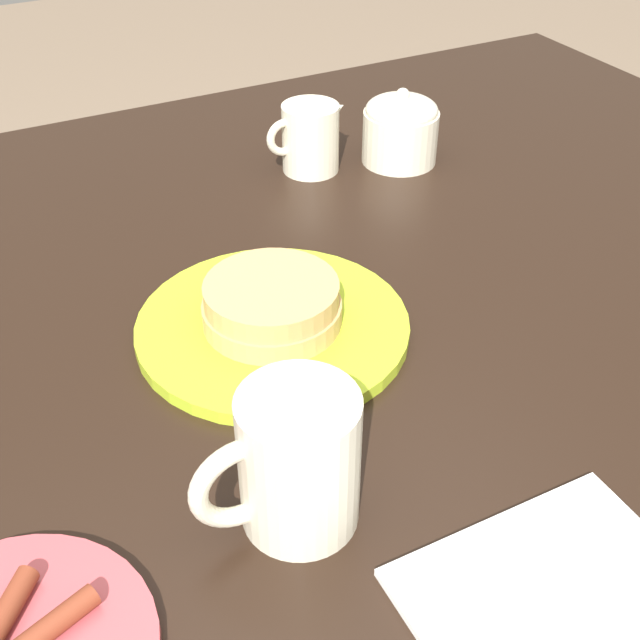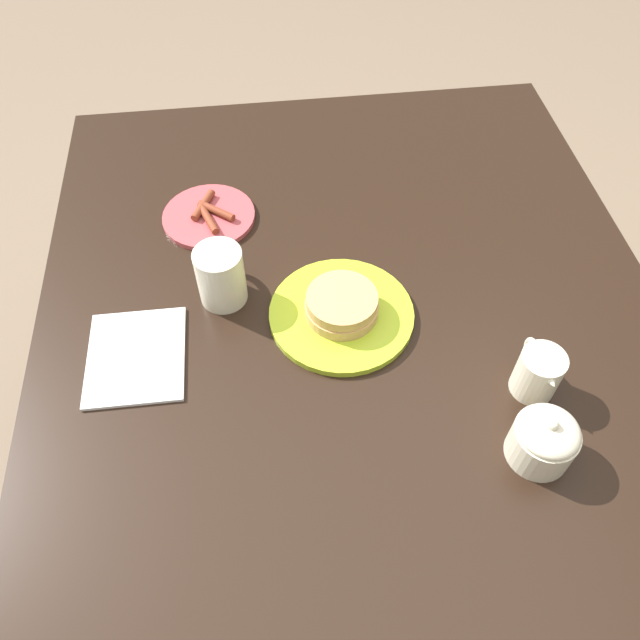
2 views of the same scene
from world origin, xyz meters
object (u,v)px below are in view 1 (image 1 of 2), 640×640
pancake_plate (272,317)px  creamer_pitcher (311,136)px  sugar_bowl (401,128)px  coffee_mug (294,462)px  napkin (565,611)px

pancake_plate → creamer_pitcher: bearing=-122.9°
pancake_plate → sugar_bowl: 0.36m
coffee_mug → sugar_bowl: size_ratio=1.27×
pancake_plate → napkin: size_ratio=1.33×
pancake_plate → napkin: pancake_plate is taller
coffee_mug → napkin: coffee_mug is taller
pancake_plate → coffee_mug: 0.20m
coffee_mug → creamer_pitcher: coffee_mug is taller
creamer_pitcher → sugar_bowl: bearing=164.8°
creamer_pitcher → napkin: 0.60m
coffee_mug → pancake_plate: bearing=-110.4°
sugar_bowl → napkin: size_ratio=0.51×
creamer_pitcher → napkin: creamer_pitcher is taller
napkin → pancake_plate: bearing=-83.0°
creamer_pitcher → pancake_plate: bearing=57.1°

